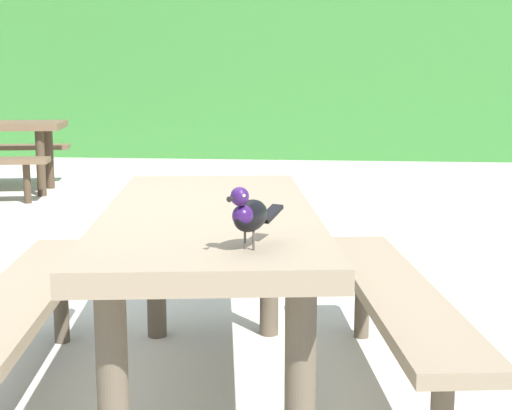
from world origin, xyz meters
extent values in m
plane|color=beige|center=(0.00, 0.00, 0.00)|extent=(60.00, 60.00, 0.00)
cube|color=#387A33|center=(0.00, 9.07, 1.19)|extent=(28.00, 2.31, 2.37)
cube|color=#84725B|center=(0.35, -0.23, 0.70)|extent=(1.02, 1.89, 0.07)
cylinder|color=brown|center=(0.19, -0.96, 0.33)|extent=(0.09, 0.09, 0.67)
cylinder|color=brown|center=(0.72, -0.88, 0.33)|extent=(0.09, 0.09, 0.67)
cylinder|color=brown|center=(-0.01, 0.43, 0.33)|extent=(0.09, 0.09, 0.67)
cylinder|color=brown|center=(0.51, 0.51, 0.33)|extent=(0.09, 0.09, 0.67)
cube|color=#84725B|center=(-0.34, -0.33, 0.41)|extent=(0.53, 1.73, 0.05)
cylinder|color=brown|center=(-0.43, 0.31, 0.20)|extent=(0.07, 0.07, 0.39)
cube|color=#84725B|center=(1.05, -0.12, 0.41)|extent=(0.53, 1.73, 0.05)
cylinder|color=brown|center=(0.95, 0.51, 0.20)|extent=(0.07, 0.07, 0.39)
ellipsoid|color=black|center=(0.58, -0.86, 0.84)|extent=(0.12, 0.17, 0.09)
ellipsoid|color=#2D144C|center=(0.56, -0.90, 0.84)|extent=(0.08, 0.09, 0.06)
sphere|color=#2D144C|center=(0.55, -0.92, 0.90)|extent=(0.05, 0.05, 0.05)
sphere|color=#EAE08C|center=(0.57, -0.93, 0.90)|extent=(0.01, 0.01, 0.01)
sphere|color=#EAE08C|center=(0.53, -0.92, 0.90)|extent=(0.01, 0.01, 0.01)
cone|color=black|center=(0.54, -0.95, 0.90)|extent=(0.03, 0.03, 0.02)
cube|color=black|center=(0.62, -0.75, 0.82)|extent=(0.07, 0.11, 0.04)
cylinder|color=#47423D|center=(0.59, -0.87, 0.77)|extent=(0.01, 0.01, 0.05)
cylinder|color=#47423D|center=(0.56, -0.86, 0.77)|extent=(0.01, 0.01, 0.05)
cylinder|color=#423324|center=(-2.15, 4.40, 0.33)|extent=(0.09, 0.09, 0.67)
cylinder|color=#423324|center=(-2.26, 4.92, 0.33)|extent=(0.09, 0.09, 0.67)
cylinder|color=#423324|center=(-2.12, 3.96, 0.20)|extent=(0.07, 0.07, 0.39)
cylinder|color=#423324|center=(-2.41, 5.33, 0.20)|extent=(0.07, 0.07, 0.39)
camera|label=1|loc=(0.80, -2.90, 1.22)|focal=52.49mm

